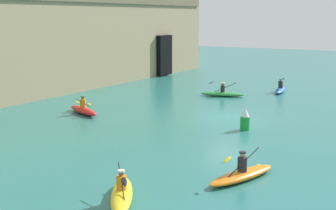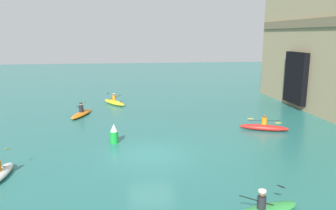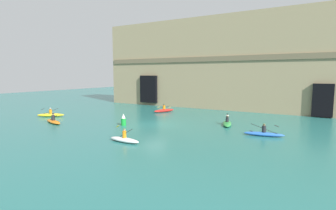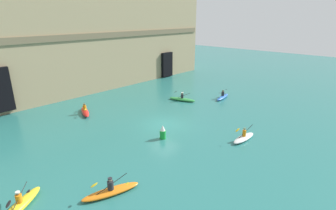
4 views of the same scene
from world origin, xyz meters
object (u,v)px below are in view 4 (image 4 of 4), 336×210
Objects in this scene: kayak_blue at (223,97)px; kayak_white at (244,138)px; kayak_red at (85,111)px; marker_buoy at (163,132)px; kayak_green at (182,99)px; kayak_orange at (111,191)px; kayak_yellow at (20,205)px.

kayak_white is at bearing -150.06° from kayak_blue.
marker_buoy is (1.29, -10.16, 0.30)m from kayak_red.
kayak_white reaches higher than marker_buoy.
kayak_red is (-5.68, 15.31, 0.04)m from kayak_white.
kayak_green reaches higher than kayak_orange.
kayak_blue is at bearing 43.26° from kayak_white.
kayak_red is at bearing 141.68° from kayak_blue.
kayak_orange is 2.90× the size of marker_buoy.
kayak_red is at bearing -131.75° from kayak_green.
kayak_blue is at bearing 10.01° from marker_buoy.
marker_buoy is (7.29, 2.82, 0.34)m from kayak_orange.
kayak_green is 1.12× the size of kayak_yellow.
kayak_blue is at bearing -95.17° from kayak_red.
kayak_green is 21.23m from kayak_yellow.
kayak_orange is at bearing 171.94° from kayak_white.
kayak_blue is at bearing 35.59° from kayak_green.
kayak_red is at bearing 97.25° from marker_buoy.
kayak_white reaches higher than kayak_red.
kayak_green is at bearing 132.98° from kayak_blue.
kayak_yellow is (-24.61, -2.62, 0.02)m from kayak_blue.
kayak_yellow is at bearing 165.95° from kayak_white.
kayak_green reaches higher than kayak_yellow.
kayak_red is 14.30m from kayak_orange.
kayak_yellow is 11.32m from marker_buoy.
marker_buoy is at bearing -140.88° from kayak_orange.
marker_buoy is at bearing -32.13° from kayak_yellow.
kayak_blue is 21.22m from kayak_orange.
kayak_white is 11.91m from kayak_orange.
kayak_yellow is 4.76m from kayak_orange.
kayak_white is (-4.73, -10.62, 0.01)m from kayak_green.
kayak_yellow is at bearing -178.63° from marker_buoy.
kayak_yellow is (-15.70, 4.87, 0.03)m from kayak_white.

